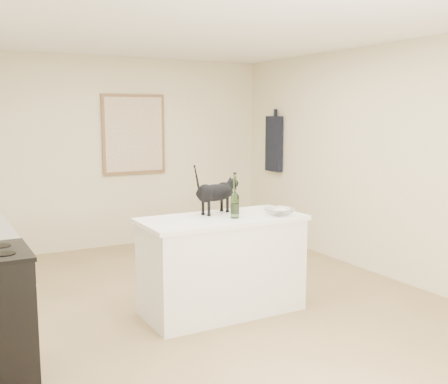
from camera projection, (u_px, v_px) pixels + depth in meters
The scene contains 12 objects.
floor at pixel (203, 306), 5.12m from camera, with size 5.50×5.50×0.00m, color #9C7E53.
ceiling at pixel (201, 27), 4.74m from camera, with size 5.50×5.50×0.00m, color white.
wall_back at pixel (113, 153), 7.32m from camera, with size 4.50×4.50×0.00m, color beige.
wall_right at pixel (381, 162), 6.01m from camera, with size 5.50×5.50×0.00m, color beige.
island_base at pixel (222, 267), 4.93m from camera, with size 1.44×0.67×0.86m, color white.
island_top at pixel (222, 219), 4.87m from camera, with size 1.50×0.70×0.04m, color white.
artwork_frame at pixel (134, 134), 7.40m from camera, with size 0.90×0.03×1.10m, color brown.
artwork_canvas at pixel (134, 134), 7.38m from camera, with size 0.82×0.00×1.02m, color beige.
hanging_garment at pixel (274, 144), 7.74m from camera, with size 0.08×0.34×0.80m, color black.
black_cat at pixel (215, 195), 5.00m from camera, with size 0.51×0.15×0.36m, color black, non-canonical shape.
wine_bottle at pixel (235, 198), 4.79m from camera, with size 0.08×0.08×0.36m, color #2B5D25.
glass_bowl at pixel (279, 212), 4.94m from camera, with size 0.27×0.27×0.07m, color white.
Camera 1 is at (-2.19, -4.40, 1.83)m, focal length 42.78 mm.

